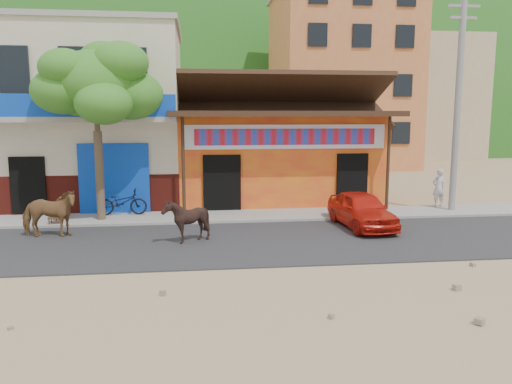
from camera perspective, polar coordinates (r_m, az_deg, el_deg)
ground at (r=12.12m, az=-0.16°, el=-8.77°), size 120.00×120.00×0.00m
road at (r=14.50m, az=-1.33°, el=-5.73°), size 60.00×5.00×0.04m
sidewalk at (r=17.89m, az=-2.43°, el=-2.80°), size 60.00×2.00×0.12m
dance_club at (r=21.81m, az=1.97°, el=3.92°), size 8.00×6.00×3.60m
cafe_building at (r=21.87m, az=-18.02°, el=7.97°), size 7.00×6.00×7.00m
apartment_front at (r=37.02m, az=9.56°, el=12.32°), size 9.00×9.00×12.00m
apartment_rear at (r=45.78m, az=18.39°, el=10.06°), size 8.00×8.00×10.00m
hillside at (r=81.91m, az=-6.13°, el=14.62°), size 100.00×40.00×24.00m
tree at (r=17.58m, az=-17.67°, el=6.64°), size 3.00×3.00×6.00m
utility_pole at (r=19.92m, az=22.08°, el=9.50°), size 0.24×0.24×8.00m
cow_tan at (r=16.06m, az=-22.59°, el=-2.27°), size 1.76×0.89×1.44m
cow_dark at (r=14.38m, az=-7.97°, el=-3.21°), size 1.39×1.29×1.29m
red_car at (r=16.54m, az=11.97°, el=-1.97°), size 1.63×3.50×1.16m
scooter at (r=18.39m, az=-15.08°, el=-1.13°), size 1.76×0.64×0.92m
pedestrian at (r=20.63m, az=20.14°, el=0.46°), size 0.59×0.43×1.47m
cafe_chair_left at (r=17.68m, az=-22.03°, el=-2.02°), size 0.41×0.41×0.83m
cafe_chair_right at (r=18.27m, az=-21.53°, el=-1.54°), size 0.57×0.57×0.90m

